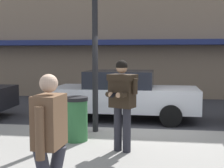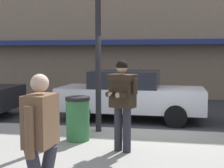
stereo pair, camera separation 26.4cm
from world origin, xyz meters
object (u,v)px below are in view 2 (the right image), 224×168
(man_texting_on_phone, at_px, (122,96))
(pedestrian_dark_coat, at_px, (41,137))
(trash_bin, at_px, (78,118))
(street_lamp_post, at_px, (98,9))
(parked_sedan_mid, at_px, (130,95))

(man_texting_on_phone, distance_m, pedestrian_dark_coat, 2.70)
(pedestrian_dark_coat, bearing_deg, trash_bin, 99.43)
(man_texting_on_phone, distance_m, trash_bin, 1.41)
(pedestrian_dark_coat, relative_size, street_lamp_post, 0.35)
(street_lamp_post, bearing_deg, man_texting_on_phone, -61.31)
(parked_sedan_mid, height_order, man_texting_on_phone, man_texting_on_phone)
(street_lamp_post, bearing_deg, parked_sedan_mid, 77.53)
(man_texting_on_phone, bearing_deg, pedestrian_dark_coat, -101.81)
(trash_bin, bearing_deg, man_texting_on_phone, -30.08)
(parked_sedan_mid, distance_m, pedestrian_dark_coat, 6.40)
(man_texting_on_phone, xyz_separation_m, trash_bin, (-1.10, 0.64, -0.62))
(street_lamp_post, distance_m, trash_bin, 2.67)
(parked_sedan_mid, xyz_separation_m, street_lamp_post, (-0.50, -2.24, 2.35))
(man_texting_on_phone, bearing_deg, street_lamp_post, 118.69)
(pedestrian_dark_coat, bearing_deg, parked_sedan_mid, 87.99)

